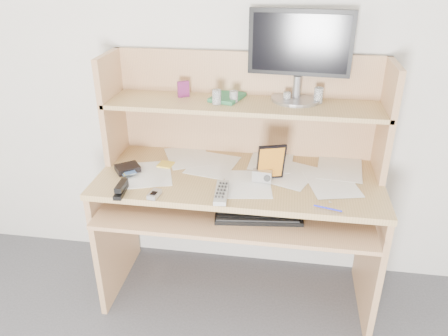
# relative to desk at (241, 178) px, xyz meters

# --- Properties ---
(back_wall) EXTENTS (3.60, 0.04, 2.50)m
(back_wall) POSITION_rel_desk_xyz_m (0.00, 0.24, 0.56)
(back_wall) COLOR beige
(back_wall) RESTS_ON floor
(desk) EXTENTS (1.40, 0.70, 1.30)m
(desk) POSITION_rel_desk_xyz_m (0.00, 0.00, 0.00)
(desk) COLOR tan
(desk) RESTS_ON floor
(paper_clutter) EXTENTS (1.32, 0.54, 0.01)m
(paper_clutter) POSITION_rel_desk_xyz_m (0.00, -0.08, 0.06)
(paper_clutter) COLOR silver
(paper_clutter) RESTS_ON desk
(keyboard) EXTENTS (0.41, 0.19, 0.03)m
(keyboard) POSITION_rel_desk_xyz_m (0.12, -0.29, -0.03)
(keyboard) COLOR black
(keyboard) RESTS_ON desk
(tv_remote) EXTENTS (0.07, 0.21, 0.02)m
(tv_remote) POSITION_rel_desk_xyz_m (-0.06, -0.29, 0.07)
(tv_remote) COLOR #9E9E99
(tv_remote) RESTS_ON paper_clutter
(flip_phone) EXTENTS (0.05, 0.08, 0.02)m
(flip_phone) POSITION_rel_desk_xyz_m (-0.36, -0.34, 0.07)
(flip_phone) COLOR #BBBBBD
(flip_phone) RESTS_ON paper_clutter
(stapler) EXTENTS (0.05, 0.14, 0.04)m
(stapler) POSITION_rel_desk_xyz_m (-0.52, -0.34, 0.08)
(stapler) COLOR black
(stapler) RESTS_ON paper_clutter
(wallet) EXTENTS (0.15, 0.14, 0.03)m
(wallet) POSITION_rel_desk_xyz_m (-0.56, -0.12, 0.08)
(wallet) COLOR black
(wallet) RESTS_ON paper_clutter
(sticky_note_pad) EXTENTS (0.08, 0.08, 0.01)m
(sticky_note_pad) POSITION_rel_desk_xyz_m (-0.39, -0.02, 0.06)
(sticky_note_pad) COLOR #FCFF43
(sticky_note_pad) RESTS_ON desk
(digital_camera) EXTENTS (0.10, 0.05, 0.06)m
(digital_camera) POSITION_rel_desk_xyz_m (0.12, -0.13, 0.09)
(digital_camera) COLOR #A1A1A3
(digital_camera) RESTS_ON paper_clutter
(game_case) EXTENTS (0.13, 0.06, 0.19)m
(game_case) POSITION_rel_desk_xyz_m (0.15, -0.11, 0.16)
(game_case) COLOR black
(game_case) RESTS_ON paper_clutter
(blue_pen) EXTENTS (0.12, 0.04, 0.01)m
(blue_pen) POSITION_rel_desk_xyz_m (0.42, -0.34, 0.07)
(blue_pen) COLOR #1B1FCE
(blue_pen) RESTS_ON paper_clutter
(card_box) EXTENTS (0.06, 0.05, 0.08)m
(card_box) POSITION_rel_desk_xyz_m (-0.32, 0.12, 0.43)
(card_box) COLOR maroon
(card_box) RESTS_ON desk
(shelf_book) EXTENTS (0.18, 0.21, 0.02)m
(shelf_book) POSITION_rel_desk_xyz_m (-0.09, 0.11, 0.40)
(shelf_book) COLOR #388C4F
(shelf_book) RESTS_ON desk
(chip_stack_a) EXTENTS (0.05, 0.05, 0.06)m
(chip_stack_a) POSITION_rel_desk_xyz_m (-0.05, 0.07, 0.41)
(chip_stack_a) COLOR black
(chip_stack_a) RESTS_ON desk
(chip_stack_b) EXTENTS (0.06, 0.06, 0.07)m
(chip_stack_b) POSITION_rel_desk_xyz_m (-0.13, 0.02, 0.42)
(chip_stack_b) COLOR silver
(chip_stack_b) RESTS_ON desk
(chip_stack_c) EXTENTS (0.04, 0.04, 0.05)m
(chip_stack_c) POSITION_rel_desk_xyz_m (0.21, 0.12, 0.41)
(chip_stack_c) COLOR black
(chip_stack_c) RESTS_ON desk
(chip_stack_d) EXTENTS (0.05, 0.05, 0.08)m
(chip_stack_d) POSITION_rel_desk_xyz_m (0.36, 0.12, 0.42)
(chip_stack_d) COLOR white
(chip_stack_d) RESTS_ON desk
(monitor) EXTENTS (0.50, 0.25, 0.43)m
(monitor) POSITION_rel_desk_xyz_m (0.25, 0.17, 0.62)
(monitor) COLOR #9A999E
(monitor) RESTS_ON desk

